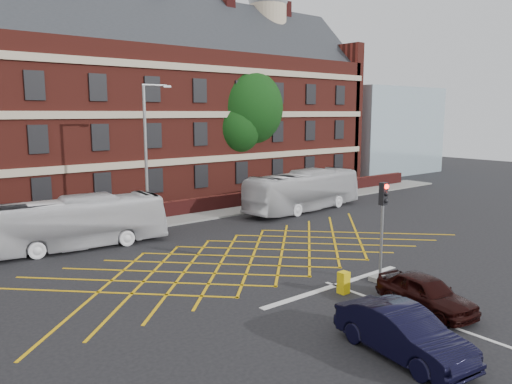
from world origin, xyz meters
TOP-DOWN VIEW (x-y plane):
  - ground at (0.00, 0.00)m, footprint 120.00×120.00m
  - victorian_building at (0.25, 22.00)m, footprint 51.00×12.17m
  - boundary_wall at (0.00, 13.00)m, footprint 56.00×0.50m
  - far_pavement at (0.00, 12.00)m, footprint 60.00×3.00m
  - glass_block at (34.00, 21.00)m, footprint 14.00×10.00m
  - box_junction_hatching at (0.00, 2.00)m, footprint 8.22×8.22m
  - stop_line at (0.00, -3.50)m, footprint 8.00×0.30m
  - centre_line at (0.00, -10.00)m, footprint 0.15×14.00m
  - bus_left at (-6.51, 9.19)m, footprint 10.09×3.44m
  - bus_right at (10.38, 8.95)m, footprint 10.69×3.49m
  - car_navy at (-3.02, -8.86)m, footprint 2.15×4.63m
  - car_maroon at (0.58, -7.34)m, footprint 2.19×4.12m
  - deciduous_tree at (11.56, 18.01)m, footprint 7.53×7.24m
  - traffic_light_near at (1.93, -4.32)m, footprint 0.70×0.70m
  - street_lamp at (-1.67, 9.87)m, footprint 2.25×1.00m
  - utility_cabinet at (-0.40, -4.29)m, footprint 0.40×0.37m

SIDE VIEW (x-z plane):
  - ground at x=0.00m, z-range 0.00..0.00m
  - box_junction_hatching at x=0.00m, z-range 0.00..0.02m
  - stop_line at x=0.00m, z-range 0.00..0.02m
  - centre_line at x=0.00m, z-range 0.00..0.02m
  - far_pavement at x=0.00m, z-range 0.00..0.12m
  - utility_cabinet at x=-0.40m, z-range 0.00..0.88m
  - boundary_wall at x=0.00m, z-range 0.00..1.10m
  - car_maroon at x=0.58m, z-range 0.00..1.33m
  - car_navy at x=-3.02m, z-range 0.00..1.47m
  - bus_left at x=-6.51m, z-range 0.00..2.76m
  - bus_right at x=10.38m, z-range 0.00..2.92m
  - traffic_light_near at x=1.93m, z-range -0.37..3.90m
  - street_lamp at x=-1.67m, z-range -1.38..7.41m
  - glass_block at x=34.00m, z-range 0.00..10.00m
  - deciduous_tree at x=11.56m, z-range 1.44..12.61m
  - victorian_building at x=0.25m, z-range -2.36..18.04m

